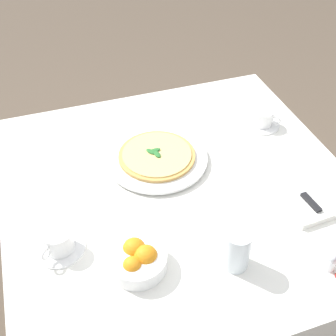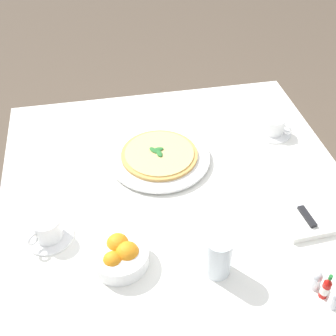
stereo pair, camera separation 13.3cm
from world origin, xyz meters
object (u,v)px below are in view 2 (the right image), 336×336
pizza_plate (159,157)px  coffee_cup_near_left (47,230)px  water_glass_far_right (218,257)px  napkin_folded (297,208)px  dinner_knife (298,204)px  pepper_shaker (335,300)px  salt_shaker (316,281)px  coffee_cup_far_left (273,126)px  pizza (159,154)px  hot_sauce_bottle (326,288)px  citrus_bowl (120,255)px

pizza_plate → coffee_cup_near_left: coffee_cup_near_left is taller
water_glass_far_right → napkin_folded: (0.15, -0.28, -0.04)m
dinner_knife → pepper_shaker: pepper_shaker is taller
napkin_folded → salt_shaker: bearing=163.0°
napkin_folded → pizza_plate: bearing=47.6°
water_glass_far_right → pepper_shaker: bearing=-121.5°
pepper_shaker → dinner_knife: bearing=-7.9°
coffee_cup_far_left → dinner_knife: size_ratio=0.66×
coffee_cup_far_left → pepper_shaker: (-0.66, 0.11, -0.00)m
coffee_cup_near_left → napkin_folded: (-0.03, -0.69, -0.02)m
pizza_plate → pizza: bearing=48.1°
coffee_cup_far_left → salt_shaker: 0.61m
coffee_cup_far_left → hot_sauce_bottle: hot_sauce_bottle is taller
pizza_plate → citrus_bowl: size_ratio=2.17×
citrus_bowl → salt_shaker: (-0.16, -0.45, -0.00)m
coffee_cup_far_left → pepper_shaker: size_ratio=2.31×
water_glass_far_right → coffee_cup_far_left: bearing=-34.1°
citrus_bowl → hot_sauce_bottle: bearing=-112.5°
pepper_shaker → napkin_folded: bearing=-8.1°
salt_shaker → pizza_plate: bearing=28.2°
pizza_plate → coffee_cup_near_left: size_ratio=2.51×
coffee_cup_far_left → napkin_folded: bearing=169.8°
pizza → dinner_knife: 0.45m
citrus_bowl → coffee_cup_far_left: bearing=-52.9°
citrus_bowl → coffee_cup_near_left: bearing=57.7°
pizza → hot_sauce_bottle: bearing=-152.2°
coffee_cup_far_left → salt_shaker: bearing=168.1°
pizza → pepper_shaker: pepper_shaker is taller
pizza → pepper_shaker: (-0.59, -0.31, 0.00)m
citrus_bowl → salt_shaker: bearing=-109.8°
napkin_folded → salt_shaker: 0.25m
pizza_plate → napkin_folded: (-0.29, -0.35, -0.00)m
coffee_cup_far_left → dinner_knife: coffee_cup_far_left is taller
dinner_knife → citrus_bowl: (-0.08, 0.51, 0.00)m
pizza_plate → coffee_cup_far_left: bearing=-80.7°
citrus_bowl → pepper_shaker: citrus_bowl is taller
water_glass_far_right → hot_sauce_bottle: water_glass_far_right is taller
pizza_plate → coffee_cup_near_left: 0.43m
hot_sauce_bottle → salt_shaker: bearing=19.7°
pizza_plate → napkin_folded: size_ratio=1.45×
pizza → coffee_cup_near_left: (-0.26, 0.35, 0.01)m
citrus_bowl → hot_sauce_bottle: 0.50m
pizza → citrus_bowl: (-0.37, 0.17, 0.00)m
dinner_knife → salt_shaker: (-0.24, 0.06, 0.00)m
coffee_cup_far_left → pizza: bearing=99.3°
coffee_cup_far_left → citrus_bowl: size_ratio=0.87×
napkin_folded → citrus_bowl: size_ratio=1.50×
pepper_shaker → coffee_cup_near_left: bearing=63.0°
pizza_plate → coffee_cup_far_left: (0.07, -0.41, 0.02)m
salt_shaker → pizza: bearing=28.2°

